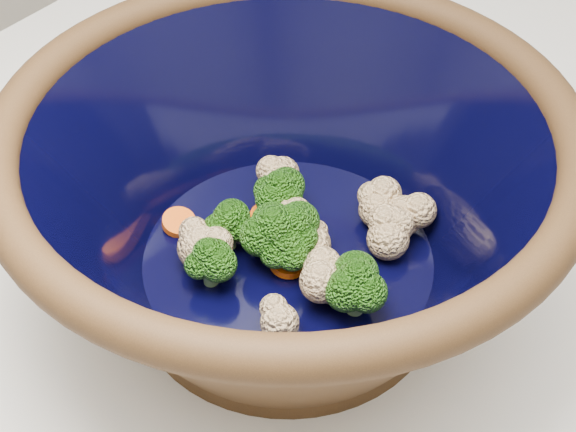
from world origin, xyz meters
The scene contains 2 objects.
mixing_bowl centered at (-0.12, 0.04, 1.00)m, with size 0.49×0.49×0.17m.
vegetable_pile centered at (-0.11, 0.04, 0.96)m, with size 0.19×0.16×0.06m.
Camera 1 is at (0.12, -0.30, 1.38)m, focal length 50.00 mm.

